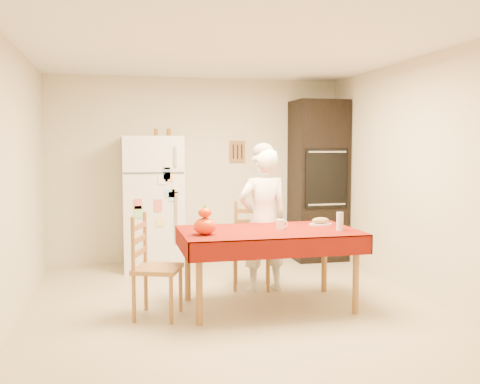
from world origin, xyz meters
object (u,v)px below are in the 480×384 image
object	(u,v)px
oven_cabinet	(318,181)
bread_plate	(320,224)
dining_table	(268,237)
wine_glass	(340,221)
chair_far	(252,242)
chair_left	(151,262)
coffee_mug	(280,224)
pumpkin_lower	(205,226)
refrigerator	(153,203)
seated_woman	(263,220)

from	to	relation	value
oven_cabinet	bread_plate	world-z (taller)	oven_cabinet
dining_table	wine_glass	bearing A→B (deg)	-15.27
chair_far	oven_cabinet	bearing A→B (deg)	58.69
wine_glass	chair_far	bearing A→B (deg)	123.02
chair_left	coffee_mug	bearing A→B (deg)	-67.96
pumpkin_lower	bread_plate	xyz separation A→B (m)	(1.25, 0.32, -0.07)
chair_left	bread_plate	size ratio (longest dim) A/B	3.96
dining_table	bread_plate	size ratio (longest dim) A/B	7.08
coffee_mug	bread_plate	world-z (taller)	coffee_mug
wine_glass	bread_plate	distance (m)	0.37
chair_left	wine_glass	world-z (taller)	chair_left
refrigerator	bread_plate	xyz separation A→B (m)	(1.59, -1.80, -0.08)
dining_table	pumpkin_lower	bearing A→B (deg)	-167.48
oven_cabinet	dining_table	bearing A→B (deg)	-122.63
chair_far	pumpkin_lower	world-z (taller)	chair_far
coffee_mug	wine_glass	world-z (taller)	wine_glass
seated_woman	wine_glass	size ratio (longest dim) A/B	8.80
wine_glass	chair_left	bearing A→B (deg)	175.98
refrigerator	dining_table	distance (m)	2.22
refrigerator	coffee_mug	size ratio (longest dim) A/B	17.00
chair_left	bread_plate	bearing A→B (deg)	-62.36
dining_table	seated_woman	bearing A→B (deg)	79.60
refrigerator	dining_table	size ratio (longest dim) A/B	1.00
oven_cabinet	seated_woman	distance (m)	1.90
chair_left	chair_far	bearing A→B (deg)	-34.22
wine_glass	bread_plate	bearing A→B (deg)	98.69
seated_woman	refrigerator	bearing A→B (deg)	-58.45
chair_far	wine_glass	distance (m)	1.21
oven_cabinet	wine_glass	bearing A→B (deg)	-106.08
chair_left	refrigerator	bearing A→B (deg)	15.62
oven_cabinet	wine_glass	xyz separation A→B (m)	(-0.64, -2.21, -0.25)
oven_cabinet	chair_far	distance (m)	1.87
chair_far	pumpkin_lower	size ratio (longest dim) A/B	4.54
chair_left	seated_woman	xyz separation A→B (m)	(1.24, 0.64, 0.27)
refrigerator	seated_woman	xyz separation A→B (m)	(1.09, -1.40, -0.08)
seated_woman	wine_glass	bearing A→B (deg)	119.70
oven_cabinet	chair_far	xyz separation A→B (m)	(-1.27, -1.24, -0.59)
coffee_mug	oven_cabinet	bearing A→B (deg)	59.85
chair_left	wine_glass	size ratio (longest dim) A/B	5.40
chair_far	pumpkin_lower	xyz separation A→B (m)	(-0.68, -0.93, 0.33)
oven_cabinet	dining_table	distance (m)	2.44
wine_glass	bread_plate	xyz separation A→B (m)	(-0.06, 0.36, -0.08)
pumpkin_lower	seated_woman	bearing A→B (deg)	43.95
refrigerator	wine_glass	xyz separation A→B (m)	(1.64, -2.16, -0.00)
bread_plate	coffee_mug	bearing A→B (deg)	-158.97
oven_cabinet	chair_far	world-z (taller)	oven_cabinet
refrigerator	pumpkin_lower	bearing A→B (deg)	-81.07
chair_far	coffee_mug	xyz separation A→B (m)	(0.08, -0.80, 0.30)
dining_table	chair_far	world-z (taller)	chair_far
refrigerator	pumpkin_lower	size ratio (longest dim) A/B	8.12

